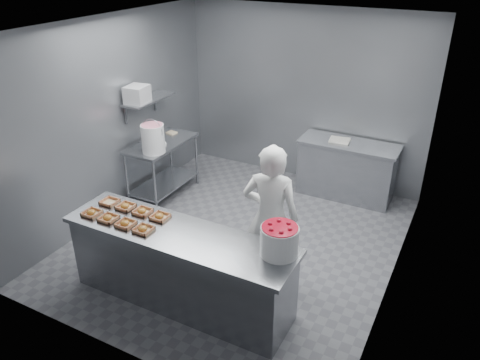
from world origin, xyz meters
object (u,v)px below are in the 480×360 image
at_px(tray_1, 108,218).
at_px(tray_0, 92,213).
at_px(prep_table, 163,160).
at_px(worker, 271,218).
at_px(service_counter, 181,267).
at_px(strawberry_tub, 279,240).
at_px(glaze_bucket, 153,138).
at_px(tray_4, 110,202).
at_px(tray_2, 125,224).
at_px(tray_3, 143,229).
at_px(tray_7, 160,217).
at_px(back_counter, 346,170).
at_px(tray_6, 142,211).
at_px(appliance, 137,94).
at_px(tray_5, 126,206).

bearing_deg(tray_1, tray_0, 180.00).
relative_size(prep_table, worker, 0.69).
height_order(service_counter, worker, worker).
xyz_separation_m(tray_0, strawberry_tub, (2.14, 0.29, 0.14)).
height_order(worker, glaze_bucket, worker).
bearing_deg(tray_4, tray_2, -31.16).
bearing_deg(tray_3, worker, 40.69).
xyz_separation_m(prep_table, strawberry_tub, (2.73, -1.80, 0.47)).
height_order(tray_3, tray_7, same).
xyz_separation_m(back_counter, tray_6, (-1.48, -3.11, 0.47)).
relative_size(tray_3, appliance, 0.58).
height_order(tray_3, appliance, appliance).
bearing_deg(worker, prep_table, -37.34).
bearing_deg(appliance, tray_2, -63.70).
xyz_separation_m(tray_1, tray_6, (0.24, 0.29, 0.00)).
height_order(back_counter, tray_4, tray_4).
distance_m(worker, strawberry_tub, 0.74).
relative_size(back_counter, tray_2, 8.01).
xyz_separation_m(tray_2, strawberry_tub, (1.66, 0.29, 0.14)).
xyz_separation_m(prep_table, tray_0, (0.59, -2.09, 0.33)).
xyz_separation_m(tray_4, strawberry_tub, (2.14, 0.01, 0.14)).
distance_m(tray_0, tray_1, 0.24).
height_order(tray_6, worker, worker).
xyz_separation_m(prep_table, back_counter, (2.55, 1.30, -0.14)).
bearing_deg(tray_3, service_counter, 23.00).
bearing_deg(tray_4, tray_5, -0.00).
bearing_deg(tray_4, tray_0, -90.60).
bearing_deg(tray_2, glaze_bucket, 118.17).
height_order(prep_table, tray_7, tray_7).
height_order(back_counter, tray_6, tray_6).
bearing_deg(service_counter, tray_6, 166.02).
relative_size(tray_1, tray_2, 1.00).
height_order(tray_0, worker, worker).
bearing_deg(strawberry_tub, tray_2, -169.95).
xyz_separation_m(tray_5, tray_6, (0.24, 0.00, 0.00)).
relative_size(tray_3, tray_6, 1.00).
distance_m(tray_4, tray_7, 0.72).
distance_m(back_counter, tray_6, 3.47).
relative_size(tray_0, glaze_bucket, 0.37).
xyz_separation_m(tray_0, tray_5, (0.24, 0.29, 0.00)).
xyz_separation_m(prep_table, tray_2, (1.07, -2.09, 0.33)).
bearing_deg(tray_7, tray_4, 180.00).
height_order(tray_1, tray_7, same).
height_order(tray_6, glaze_bucket, glaze_bucket).
bearing_deg(worker, tray_2, 24.32).
bearing_deg(glaze_bucket, prep_table, 111.42).
height_order(tray_0, tray_5, same).
distance_m(back_counter, strawberry_tub, 3.16).
bearing_deg(tray_2, tray_3, 0.00).
bearing_deg(tray_7, tray_1, -149.00).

